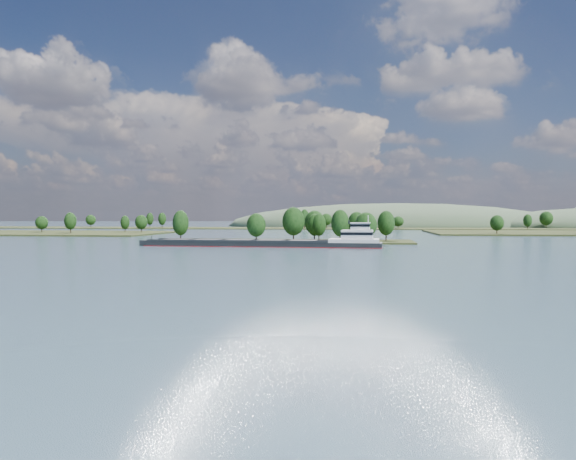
# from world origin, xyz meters

# --- Properties ---
(ground) EXTENTS (1800.00, 1800.00, 0.00)m
(ground) POSITION_xyz_m (0.00, 120.00, 0.00)
(ground) COLOR #3D596A
(ground) RESTS_ON ground
(tree_island) EXTENTS (100.00, 31.33, 14.22)m
(tree_island) POSITION_xyz_m (7.05, 179.28, 4.25)
(tree_island) COLOR #272E14
(tree_island) RESTS_ON ground
(back_shoreline) EXTENTS (900.00, 60.00, 15.67)m
(back_shoreline) POSITION_xyz_m (7.99, 399.90, 0.66)
(back_shoreline) COLOR #272E14
(back_shoreline) RESTS_ON ground
(hill_west) EXTENTS (320.00, 160.00, 44.00)m
(hill_west) POSITION_xyz_m (60.00, 500.00, 0.00)
(hill_west) COLOR #3D5138
(hill_west) RESTS_ON ground
(cargo_barge) EXTENTS (82.33, 14.41, 11.08)m
(cargo_barge) POSITION_xyz_m (2.08, 147.05, 1.40)
(cargo_barge) COLOR black
(cargo_barge) RESTS_ON ground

